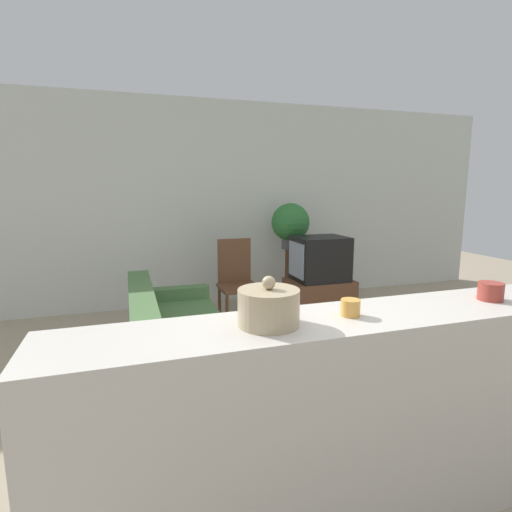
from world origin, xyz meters
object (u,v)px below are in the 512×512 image
Objects in this scene: television at (320,258)px; potted_plant at (290,223)px; wooden_chair at (237,278)px; decorative_bowl at (269,307)px; couch at (176,341)px.

potted_plant is (-0.15, 0.57, 0.38)m from television.
potted_plant is (0.86, 0.46, 0.58)m from wooden_chair.
couch is at bearing 95.92° from decorative_bowl.
potted_plant reaches higher than wooden_chair.
decorative_bowl is (0.19, -1.82, 0.82)m from couch.
couch is 1.40m from wooden_chair.
decorative_bowl is at bearing -114.32° from potted_plant.
potted_plant is at bearing 104.50° from television.
decorative_bowl reaches higher than wooden_chair.
couch is 1.77× the size of wooden_chair.
television is 0.64× the size of wooden_chair.
decorative_bowl is at bearing -84.08° from couch.
couch is 6.77× the size of decorative_bowl.
potted_plant is 2.37× the size of decorative_bowl.
wooden_chair is at bearing 173.67° from television.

